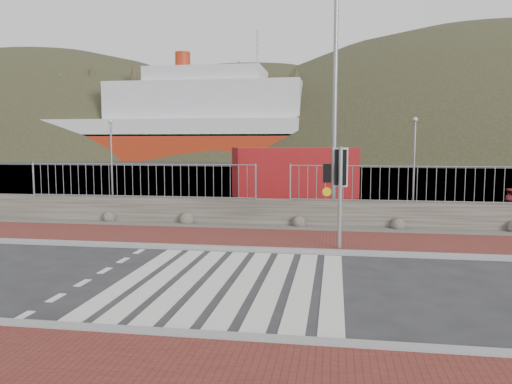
% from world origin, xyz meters
% --- Properties ---
extents(ground, '(220.00, 220.00, 0.00)m').
position_xyz_m(ground, '(0.00, 0.00, 0.00)').
color(ground, '#28282B').
rests_on(ground, ground).
extents(sidewalk_far, '(40.00, 3.00, 0.08)m').
position_xyz_m(sidewalk_far, '(0.00, 4.50, 0.04)').
color(sidewalk_far, brown).
rests_on(sidewalk_far, ground).
extents(kerb_near, '(40.00, 0.25, 0.12)m').
position_xyz_m(kerb_near, '(0.00, -3.00, 0.05)').
color(kerb_near, gray).
rests_on(kerb_near, ground).
extents(kerb_far, '(40.00, 0.25, 0.12)m').
position_xyz_m(kerb_far, '(0.00, 3.00, 0.05)').
color(kerb_far, gray).
rests_on(kerb_far, ground).
extents(zebra_crossing, '(4.62, 5.60, 0.01)m').
position_xyz_m(zebra_crossing, '(-0.00, 0.00, 0.01)').
color(zebra_crossing, silver).
rests_on(zebra_crossing, ground).
extents(gravel_strip, '(40.00, 1.50, 0.06)m').
position_xyz_m(gravel_strip, '(0.00, 6.50, 0.03)').
color(gravel_strip, '#59544C').
rests_on(gravel_strip, ground).
extents(stone_wall, '(40.00, 0.60, 0.90)m').
position_xyz_m(stone_wall, '(0.00, 7.30, 0.45)').
color(stone_wall, '#48443B').
rests_on(stone_wall, ground).
extents(railing, '(18.07, 0.07, 1.22)m').
position_xyz_m(railing, '(0.00, 7.15, 1.82)').
color(railing, gray).
rests_on(railing, stone_wall).
extents(quay, '(120.00, 40.00, 0.50)m').
position_xyz_m(quay, '(0.00, 27.90, 0.00)').
color(quay, '#4C4C4F').
rests_on(quay, ground).
extents(water, '(220.00, 50.00, 0.05)m').
position_xyz_m(water, '(0.00, 62.90, 0.00)').
color(water, '#3F4C54').
rests_on(water, ground).
extents(ferry, '(50.00, 16.00, 20.00)m').
position_xyz_m(ferry, '(-24.65, 67.90, 5.36)').
color(ferry, '#9B2810').
rests_on(ferry, ground).
extents(hills_backdrop, '(254.00, 90.00, 100.00)m').
position_xyz_m(hills_backdrop, '(6.74, 87.90, -23.05)').
color(hills_backdrop, '#292E1B').
rests_on(hills_backdrop, ground).
extents(traffic_signal_far, '(0.66, 0.25, 2.78)m').
position_xyz_m(traffic_signal_far, '(2.22, 3.42, 2.01)').
color(traffic_signal_far, gray).
rests_on(traffic_signal_far, ground).
extents(streetlight, '(1.91, 0.35, 8.99)m').
position_xyz_m(streetlight, '(2.23, 8.09, 5.06)').
color(streetlight, gray).
rests_on(streetlight, ground).
extents(shipping_container, '(6.75, 4.43, 2.61)m').
position_xyz_m(shipping_container, '(-0.01, 16.23, 1.30)').
color(shipping_container, '#9D1112').
rests_on(shipping_container, ground).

